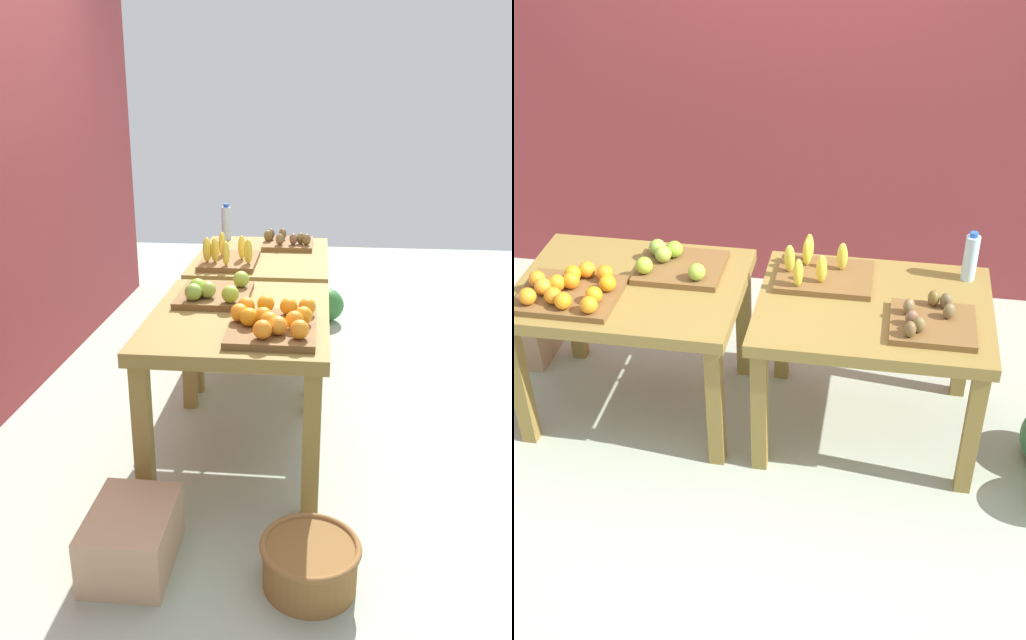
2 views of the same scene
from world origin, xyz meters
TOP-DOWN VIEW (x-y plane):
  - ground_plane at (0.00, 0.00)m, footprint 8.00×8.00m
  - display_table_left at (-0.56, 0.00)m, footprint 1.04×0.80m
  - display_table_right at (0.56, 0.00)m, footprint 1.04×0.80m
  - orange_bin at (-0.78, -0.17)m, footprint 0.44×0.38m
  - apple_bin at (-0.38, 0.14)m, footprint 0.40×0.34m
  - banana_crate at (0.30, 0.17)m, footprint 0.44×0.32m
  - kiwi_bin at (0.80, -0.14)m, footprint 0.36×0.33m
  - water_bottle at (0.97, 0.29)m, footprint 0.07×0.07m
  - watermelon_pile at (1.50, -0.25)m, footprint 0.60×0.68m
  - wicker_basket at (-1.41, -0.35)m, footprint 0.36×0.36m
  - cardboard_produce_box at (-1.36, 0.30)m, footprint 0.40×0.30m

SIDE VIEW (x-z plane):
  - ground_plane at x=0.00m, z-range 0.00..0.00m
  - wicker_basket at x=-1.41m, z-range 0.01..0.18m
  - cardboard_produce_box at x=-1.36m, z-range 0.00..0.23m
  - watermelon_pile at x=1.50m, z-range 0.00..0.27m
  - display_table_left at x=-0.56m, z-range 0.26..0.98m
  - display_table_right at x=0.56m, z-range 0.26..0.98m
  - kiwi_bin at x=0.80m, z-range 0.70..0.80m
  - apple_bin at x=-0.38m, z-range 0.70..0.81m
  - banana_crate at x=0.30m, z-range 0.68..0.85m
  - orange_bin at x=-0.78m, z-range 0.71..0.82m
  - water_bottle at x=0.97m, z-range 0.71..0.95m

